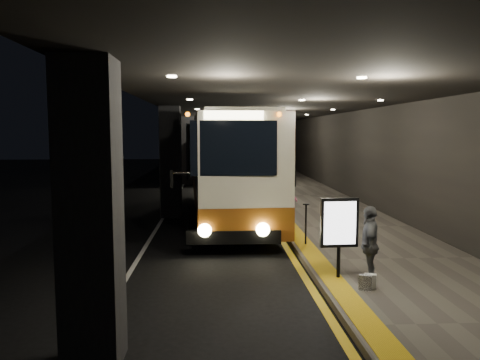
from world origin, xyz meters
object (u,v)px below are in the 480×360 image
object	(u,v)px
bag_polka	(365,283)
passenger_boarding	(291,204)
info_sign	(339,224)
bag_plain	(370,281)
passenger_waiting_grey	(369,245)
coach_main	(228,170)
coach_second	(222,155)
stanchion_post	(306,224)

from	to	relation	value
bag_polka	passenger_boarding	bearing A→B (deg)	94.99
passenger_boarding	info_sign	distance (m)	5.32
info_sign	bag_plain	bearing A→B (deg)	-60.89
passenger_boarding	passenger_waiting_grey	bearing A→B (deg)	-153.90
bag_polka	bag_plain	world-z (taller)	bag_polka
coach_main	coach_second	distance (m)	15.84
bag_polka	info_sign	size ratio (longest dim) A/B	0.17
coach_second	bag_plain	xyz separation A→B (m)	(2.70, -25.08, -1.43)
coach_main	coach_second	bearing A→B (deg)	86.72
coach_second	stanchion_post	bearing A→B (deg)	-87.05
coach_second	bag_polka	xyz separation A→B (m)	(2.56, -25.18, -1.42)
coach_main	passenger_boarding	world-z (taller)	coach_main
info_sign	passenger_waiting_grey	bearing A→B (deg)	-41.44
coach_main	stanchion_post	distance (m)	5.90
coach_main	bag_polka	xyz separation A→B (m)	(2.57, -9.34, -1.59)
bag_polka	info_sign	distance (m)	1.39
coach_second	stanchion_post	xyz separation A→B (m)	(2.09, -21.22, -0.99)
coach_main	passenger_waiting_grey	distance (m)	9.39
passenger_waiting_grey	bag_polka	size ratio (longest dim) A/B	5.39
coach_second	stanchion_post	size ratio (longest dim) A/B	9.86
passenger_waiting_grey	info_sign	size ratio (longest dim) A/B	0.94
passenger_boarding	passenger_waiting_grey	distance (m)	5.77
bag_plain	bag_polka	bearing A→B (deg)	-142.36
passenger_waiting_grey	bag_plain	bearing A→B (deg)	2.72
coach_main	stanchion_post	size ratio (longest dim) A/B	10.88
passenger_waiting_grey	stanchion_post	world-z (taller)	passenger_waiting_grey
passenger_boarding	bag_plain	world-z (taller)	passenger_boarding
coach_second	passenger_waiting_grey	xyz separation A→B (m)	(2.77, -24.76, -0.74)
coach_main	info_sign	size ratio (longest dim) A/B	7.12
coach_main	passenger_waiting_grey	world-z (taller)	coach_main
passenger_waiting_grey	bag_polka	bearing A→B (deg)	-10.94
coach_second	bag_polka	distance (m)	25.35
bag_polka	coach_second	bearing A→B (deg)	95.81
coach_second	bag_plain	bearing A→B (deg)	-86.55
coach_second	passenger_boarding	size ratio (longest dim) A/B	6.76
bag_plain	passenger_boarding	bearing A→B (deg)	96.35
coach_main	bag_polka	world-z (taller)	coach_main
bag_plain	info_sign	distance (m)	1.37
coach_main	passenger_waiting_grey	size ratio (longest dim) A/B	7.58
bag_polka	info_sign	xyz separation A→B (m)	(-0.34, 0.84, 1.05)
stanchion_post	info_sign	bearing A→B (deg)	-87.61
coach_main	bag_polka	size ratio (longest dim) A/B	40.84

